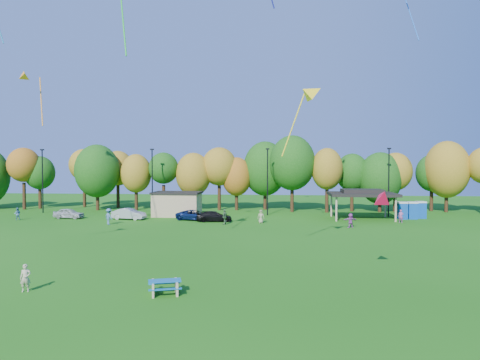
# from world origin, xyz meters

# --- Properties ---
(ground) EXTENTS (160.00, 160.00, 0.00)m
(ground) POSITION_xyz_m (0.00, 0.00, 0.00)
(ground) COLOR #19600F
(ground) RESTS_ON ground
(tree_line) EXTENTS (93.57, 10.55, 11.15)m
(tree_line) POSITION_xyz_m (-1.03, 45.51, 5.91)
(tree_line) COLOR black
(tree_line) RESTS_ON ground
(lamp_posts) EXTENTS (64.50, 0.25, 9.09)m
(lamp_posts) POSITION_xyz_m (2.00, 40.00, 4.90)
(lamp_posts) COLOR black
(lamp_posts) RESTS_ON ground
(utility_building) EXTENTS (6.30, 4.30, 3.25)m
(utility_building) POSITION_xyz_m (-10.00, 38.00, 1.64)
(utility_building) COLOR tan
(utility_building) RESTS_ON ground
(pavilion) EXTENTS (8.20, 6.20, 3.77)m
(pavilion) POSITION_xyz_m (14.00, 37.00, 3.23)
(pavilion) COLOR tan
(pavilion) RESTS_ON ground
(porta_potties) EXTENTS (3.75, 2.19, 2.18)m
(porta_potties) POSITION_xyz_m (20.35, 37.79, 1.10)
(porta_potties) COLOR #0C46A5
(porta_potties) RESTS_ON ground
(picnic_table) EXTENTS (2.03, 1.84, 0.73)m
(picnic_table) POSITION_xyz_m (-2.43, 3.97, 0.43)
(picnic_table) COLOR tan
(picnic_table) RESTS_ON ground
(kite_flyer) EXTENTS (0.63, 0.52, 1.49)m
(kite_flyer) POSITION_xyz_m (-9.99, 3.66, 0.75)
(kite_flyer) COLOR #B9AD8B
(kite_flyer) RESTS_ON ground
(car_a) EXTENTS (3.89, 1.74, 1.30)m
(car_a) POSITION_xyz_m (-23.18, 34.18, 0.65)
(car_a) COLOR silver
(car_a) RESTS_ON ground
(car_b) EXTENTS (4.41, 2.08, 1.40)m
(car_b) POSITION_xyz_m (-15.16, 33.87, 0.70)
(car_b) COLOR #AFAFB5
(car_b) RESTS_ON ground
(car_c) EXTENTS (4.92, 3.17, 1.26)m
(car_c) POSITION_xyz_m (-6.85, 33.98, 0.63)
(car_c) COLOR #0D1E50
(car_c) RESTS_ON ground
(car_d) EXTENTS (4.51, 2.32, 1.25)m
(car_d) POSITION_xyz_m (-4.26, 32.93, 0.63)
(car_d) COLOR black
(car_d) RESTS_ON ground
(far_person_0) EXTENTS (0.79, 0.53, 1.57)m
(far_person_0) POSITION_xyz_m (1.46, 31.96, 0.79)
(far_person_0) COLOR #979C6A
(far_person_0) RESTS_ON ground
(far_person_1) EXTENTS (0.68, 0.59, 1.57)m
(far_person_1) POSITION_xyz_m (17.88, 33.73, 0.79)
(far_person_1) COLOR #A84F8F
(far_person_1) RESTS_ON ground
(far_person_2) EXTENTS (0.93, 0.86, 1.53)m
(far_person_2) POSITION_xyz_m (-28.75, 32.07, 0.77)
(far_person_2) COLOR teal
(far_person_2) RESTS_ON ground
(far_person_3) EXTENTS (1.55, 0.80, 1.60)m
(far_person_3) POSITION_xyz_m (11.32, 29.21, 0.80)
(far_person_3) COLOR #AD48A9
(far_person_3) RESTS_ON ground
(far_person_4) EXTENTS (0.75, 1.13, 1.78)m
(far_person_4) POSITION_xyz_m (-2.62, 30.39, 0.89)
(far_person_4) COLOR #466D42
(far_person_4) RESTS_ON ground
(far_person_5) EXTENTS (1.37, 1.28, 1.86)m
(far_person_5) POSITION_xyz_m (-15.83, 29.16, 0.93)
(far_person_5) COLOR #476D9D
(far_person_5) RESTS_ON ground
(kite_0) EXTENTS (1.14, 1.47, 1.39)m
(kite_0) POSITION_xyz_m (9.54, 7.34, 5.00)
(kite_0) COLOR #DE0C3D
(kite_5) EXTENTS (3.33, 1.69, 5.49)m
(kite_5) POSITION_xyz_m (6.03, 13.44, 12.00)
(kite_5) COLOR yellow
(kite_13) EXTENTS (2.22, 2.80, 5.26)m
(kite_13) POSITION_xyz_m (-19.26, 18.89, 14.86)
(kite_13) COLOR orange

